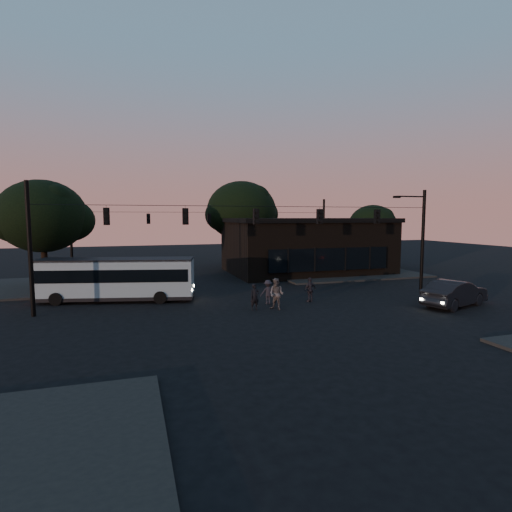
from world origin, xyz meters
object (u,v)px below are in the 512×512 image
object	(u,v)px
building	(306,245)
pedestrian_a	(255,297)
car	(455,293)
bus	(117,277)
pedestrian_c	(310,290)
pedestrian_b	(277,294)
pedestrian_d	(268,292)

from	to	relation	value
building	pedestrian_a	bearing A→B (deg)	-124.56
building	car	size ratio (longest dim) A/B	3.09
bus	pedestrian_a	distance (m)	9.47
pedestrian_c	building	bearing A→B (deg)	-129.90
car	pedestrian_b	bearing A→B (deg)	58.82
car	pedestrian_d	distance (m)	11.55
car	pedestrian_a	world-z (taller)	car
bus	building	bearing A→B (deg)	40.14
building	pedestrian_a	size ratio (longest dim) A/B	9.76
building	pedestrian_a	xyz separation A→B (m)	(-9.77, -14.18, -1.92)
pedestrian_b	pedestrian_d	bearing A→B (deg)	137.59
pedestrian_b	pedestrian_d	world-z (taller)	pedestrian_b
car	pedestrian_c	distance (m)	8.86
building	pedestrian_b	bearing A→B (deg)	-120.41
bus	pedestrian_a	bearing A→B (deg)	-20.11
pedestrian_b	pedestrian_c	size ratio (longest dim) A/B	1.18
pedestrian_b	pedestrian_d	xyz separation A→B (m)	(0.05, 1.69, -0.18)
bus	pedestrian_d	size ratio (longest dim) A/B	6.71
bus	car	xyz separation A→B (m)	(19.97, -7.98, -0.75)
pedestrian_a	pedestrian_b	world-z (taller)	pedestrian_b
pedestrian_a	pedestrian_d	distance (m)	1.89
bus	pedestrian_d	bearing A→B (deg)	-9.36
car	pedestrian_b	distance (m)	11.10
building	pedestrian_b	xyz separation A→B (m)	(-8.52, -14.51, -1.76)
car	pedestrian_b	size ratio (longest dim) A/B	2.64
pedestrian_a	pedestrian_b	bearing A→B (deg)	-24.19
building	pedestrian_c	world-z (taller)	building
bus	car	distance (m)	21.52
building	pedestrian_c	size ratio (longest dim) A/B	9.62
building	pedestrian_a	distance (m)	17.33
car	pedestrian_d	xyz separation A→B (m)	(-10.77, 4.18, -0.06)
bus	pedestrian_a	xyz separation A→B (m)	(7.89, -5.17, -0.79)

